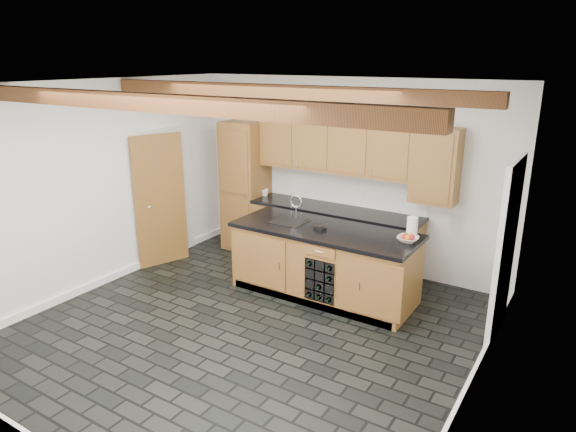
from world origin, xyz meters
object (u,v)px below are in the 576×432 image
object	(u,v)px
kitchen_scale	(320,228)
paper_towel	(412,228)
island	(324,262)
fruit_bowl	(408,239)

from	to	relation	value
kitchen_scale	paper_towel	size ratio (longest dim) A/B	0.70
island	kitchen_scale	size ratio (longest dim) A/B	13.05
island	paper_towel	bearing A→B (deg)	13.84
island	fruit_bowl	bearing A→B (deg)	6.17
kitchen_scale	fruit_bowl	bearing A→B (deg)	32.99
fruit_bowl	kitchen_scale	bearing A→B (deg)	-171.79
island	kitchen_scale	distance (m)	0.49
island	paper_towel	size ratio (longest dim) A/B	9.13
island	paper_towel	world-z (taller)	paper_towel
kitchen_scale	paper_towel	world-z (taller)	paper_towel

